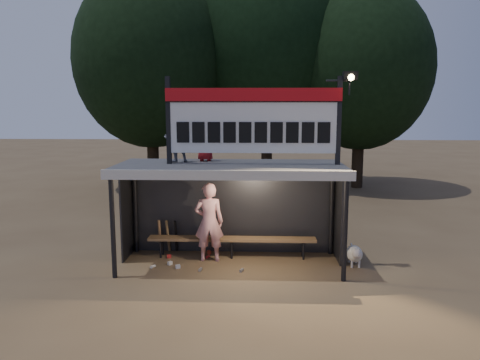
% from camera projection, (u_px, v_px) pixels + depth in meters
% --- Properties ---
extents(ground, '(80.00, 80.00, 0.00)m').
position_uv_depth(ground, '(231.00, 265.00, 10.68)').
color(ground, brown).
rests_on(ground, ground).
extents(player, '(0.70, 0.48, 1.85)m').
position_uv_depth(player, '(209.00, 222.00, 10.84)').
color(player, white).
rests_on(player, ground).
extents(child_a, '(0.67, 0.63, 1.09)m').
position_uv_depth(child_a, '(176.00, 138.00, 10.59)').
color(child_a, slate).
rests_on(child_a, dugout_shelter).
extents(child_b, '(0.47, 0.32, 0.93)m').
position_uv_depth(child_b, '(205.00, 141.00, 10.81)').
color(child_b, maroon).
rests_on(child_b, dugout_shelter).
extents(dugout_shelter, '(5.10, 2.08, 2.32)m').
position_uv_depth(dugout_shelter, '(231.00, 183.00, 10.63)').
color(dugout_shelter, '#3E3E41').
rests_on(dugout_shelter, ground).
extents(scoreboard_assembly, '(4.10, 0.27, 1.99)m').
position_uv_depth(scoreboard_assembly, '(256.00, 118.00, 10.13)').
color(scoreboard_assembly, black).
rests_on(scoreboard_assembly, dugout_shelter).
extents(bench, '(4.00, 0.35, 0.48)m').
position_uv_depth(bench, '(232.00, 240.00, 11.15)').
color(bench, olive).
rests_on(bench, ground).
extents(tree_left, '(6.46, 6.46, 9.27)m').
position_uv_depth(tree_left, '(150.00, 60.00, 19.84)').
color(tree_left, black).
rests_on(tree_left, ground).
extents(tree_mid, '(7.22, 7.22, 10.36)m').
position_uv_depth(tree_mid, '(268.00, 48.00, 21.02)').
color(tree_mid, black).
rests_on(tree_mid, ground).
extents(tree_right, '(6.08, 6.08, 8.72)m').
position_uv_depth(tree_right, '(361.00, 68.00, 20.03)').
color(tree_right, black).
rests_on(tree_right, ground).
extents(dog, '(0.36, 0.81, 0.49)m').
position_uv_depth(dog, '(355.00, 254.00, 10.58)').
color(dog, white).
rests_on(dog, ground).
extents(bats, '(0.48, 0.33, 0.84)m').
position_uv_depth(bats, '(168.00, 236.00, 11.48)').
color(bats, '#916844').
rests_on(bats, ground).
extents(litter, '(2.11, 1.35, 0.08)m').
position_uv_depth(litter, '(191.00, 262.00, 10.73)').
color(litter, red).
rests_on(litter, ground).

